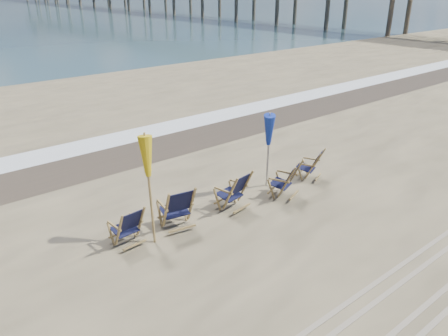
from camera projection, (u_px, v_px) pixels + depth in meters
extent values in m
cube|color=silver|center=(116.00, 139.00, 15.57)|extent=(200.00, 1.40, 0.01)
cube|color=#42362A|center=(137.00, 151.00, 14.50)|extent=(200.00, 2.60, 0.00)
cylinder|color=#A08147|center=(150.00, 191.00, 9.08)|extent=(0.06, 0.06, 2.32)
cone|color=gold|center=(148.00, 161.00, 8.81)|extent=(0.30, 0.30, 0.85)
cylinder|color=#A5A5AD|center=(268.00, 151.00, 11.43)|extent=(0.06, 0.06, 2.17)
cone|color=#162E9A|center=(269.00, 129.00, 11.19)|extent=(0.30, 0.30, 0.85)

